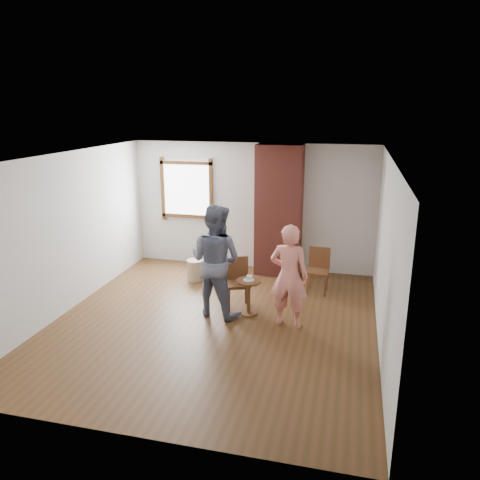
{
  "coord_description": "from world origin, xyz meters",
  "views": [
    {
      "loc": [
        2.01,
        -6.47,
        3.32
      ],
      "look_at": [
        0.22,
        0.8,
        1.15
      ],
      "focal_mm": 35.0,
      "sensor_mm": 36.0,
      "label": 1
    }
  ],
  "objects_px": {
    "stoneware_crock": "(195,270)",
    "man": "(215,261)",
    "dining_chair_left": "(237,280)",
    "dining_chair_right": "(318,268)",
    "side_table": "(249,291)",
    "person_pink": "(289,276)"
  },
  "relations": [
    {
      "from": "stoneware_crock",
      "to": "man",
      "type": "distance_m",
      "value": 1.76
    },
    {
      "from": "person_pink",
      "to": "dining_chair_left",
      "type": "bearing_deg",
      "value": -23.61
    },
    {
      "from": "stoneware_crock",
      "to": "dining_chair_left",
      "type": "xyz_separation_m",
      "value": [
        1.1,
        -1.0,
        0.27
      ]
    },
    {
      "from": "dining_chair_right",
      "to": "person_pink",
      "type": "distance_m",
      "value": 1.59
    },
    {
      "from": "dining_chair_left",
      "to": "side_table",
      "type": "relative_size",
      "value": 1.43
    },
    {
      "from": "dining_chair_right",
      "to": "man",
      "type": "relative_size",
      "value": 0.45
    },
    {
      "from": "man",
      "to": "side_table",
      "type": "bearing_deg",
      "value": -154.8
    },
    {
      "from": "dining_chair_left",
      "to": "side_table",
      "type": "bearing_deg",
      "value": -67.83
    },
    {
      "from": "dining_chair_right",
      "to": "stoneware_crock",
      "type": "bearing_deg",
      "value": -177.83
    },
    {
      "from": "dining_chair_left",
      "to": "side_table",
      "type": "distance_m",
      "value": 0.39
    },
    {
      "from": "dining_chair_left",
      "to": "dining_chair_right",
      "type": "height_order",
      "value": "dining_chair_left"
    },
    {
      "from": "stoneware_crock",
      "to": "side_table",
      "type": "relative_size",
      "value": 0.69
    },
    {
      "from": "dining_chair_left",
      "to": "side_table",
      "type": "height_order",
      "value": "dining_chair_left"
    },
    {
      "from": "dining_chair_left",
      "to": "man",
      "type": "relative_size",
      "value": 0.46
    },
    {
      "from": "stoneware_crock",
      "to": "man",
      "type": "height_order",
      "value": "man"
    },
    {
      "from": "dining_chair_right",
      "to": "person_pink",
      "type": "xyz_separation_m",
      "value": [
        -0.33,
        -1.51,
        0.35
      ]
    },
    {
      "from": "dining_chair_right",
      "to": "man",
      "type": "bearing_deg",
      "value": -136.02
    },
    {
      "from": "side_table",
      "to": "stoneware_crock",
      "type": "bearing_deg",
      "value": 136.8
    },
    {
      "from": "dining_chair_left",
      "to": "man",
      "type": "distance_m",
      "value": 0.64
    },
    {
      "from": "dining_chair_left",
      "to": "person_pink",
      "type": "relative_size",
      "value": 0.53
    },
    {
      "from": "dining_chair_right",
      "to": "man",
      "type": "distance_m",
      "value": 2.11
    },
    {
      "from": "dining_chair_left",
      "to": "stoneware_crock",
      "type": "bearing_deg",
      "value": 117.0
    }
  ]
}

